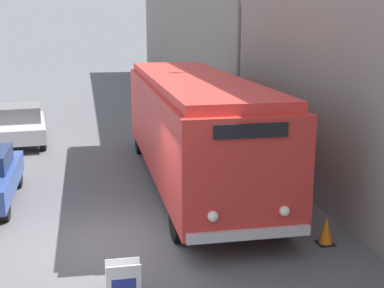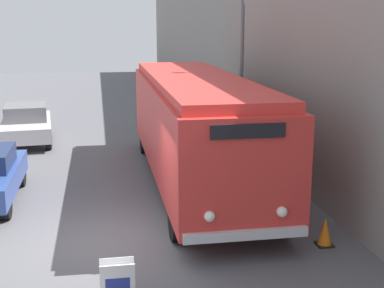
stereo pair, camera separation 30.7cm
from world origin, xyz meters
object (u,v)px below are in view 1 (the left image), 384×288
object	(u,v)px
vintage_bus	(194,124)
traffic_cone	(326,230)
parked_car_mid	(20,124)
sign_board	(124,286)
streetlamp	(239,52)

from	to	relation	value
vintage_bus	traffic_cone	size ratio (longest dim) A/B	17.42
vintage_bus	parked_car_mid	world-z (taller)	vintage_bus
vintage_bus	parked_car_mid	xyz separation A→B (m)	(-5.67, 6.60, -1.06)
sign_board	traffic_cone	xyz separation A→B (m)	(4.55, 1.82, -0.09)
vintage_bus	streetlamp	world-z (taller)	streetlamp
sign_board	traffic_cone	world-z (taller)	sign_board
vintage_bus	streetlamp	bearing A→B (deg)	32.92
parked_car_mid	traffic_cone	distance (m)	13.85
parked_car_mid	traffic_cone	xyz separation A→B (m)	(7.63, -11.55, -0.46)
vintage_bus	streetlamp	distance (m)	2.81
traffic_cone	parked_car_mid	bearing A→B (deg)	123.43
streetlamp	parked_car_mid	distance (m)	9.68
vintage_bus	traffic_cone	bearing A→B (deg)	-68.47
vintage_bus	sign_board	bearing A→B (deg)	-110.96
traffic_cone	streetlamp	bearing A→B (deg)	92.98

